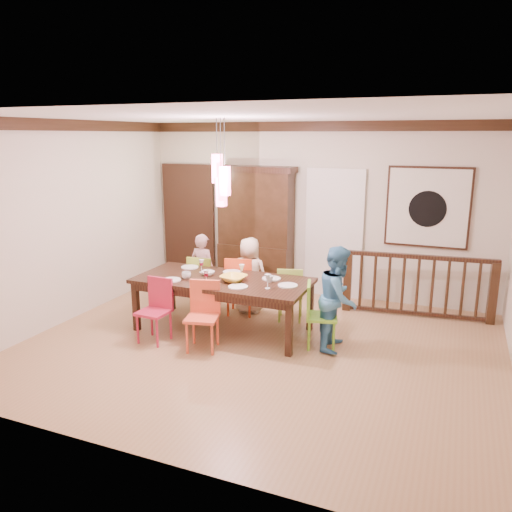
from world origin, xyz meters
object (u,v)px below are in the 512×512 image
at_px(chair_end_right, 322,311).
at_px(person_end_right, 338,298).
at_px(person_far_mid, 250,275).
at_px(china_hutch, 256,229).
at_px(chair_far_left, 204,278).
at_px(balustrade, 418,285).
at_px(person_far_left, 203,270).
at_px(dining_table, 223,284).

relative_size(chair_end_right, person_end_right, 0.64).
bearing_deg(person_far_mid, china_hutch, -74.50).
xyz_separation_m(chair_far_left, person_end_right, (2.29, -0.67, 0.17)).
relative_size(china_hutch, balustrade, 0.98).
xyz_separation_m(chair_end_right, china_hutch, (-1.73, 1.98, 0.60)).
height_order(person_far_left, person_end_right, person_end_right).
xyz_separation_m(dining_table, person_far_mid, (0.05, 0.83, -0.09)).
bearing_deg(person_far_mid, balustrade, -164.52).
bearing_deg(dining_table, chair_far_left, 134.03).
xyz_separation_m(chair_far_left, person_far_left, (-0.07, 0.10, 0.09)).
relative_size(dining_table, china_hutch, 1.11).
bearing_deg(chair_end_right, person_far_mid, 42.63).
bearing_deg(china_hutch, dining_table, -81.20).
bearing_deg(person_far_mid, chair_far_left, 9.36).
bearing_deg(person_far_mid, person_end_right, 150.62).
relative_size(balustrade, person_end_right, 1.65).
xyz_separation_m(chair_far_left, person_far_mid, (0.72, 0.14, 0.09)).
bearing_deg(person_far_mid, person_far_left, 1.19).
xyz_separation_m(chair_end_right, balustrade, (1.04, 1.64, 0.01)).
bearing_deg(balustrade, chair_end_right, -128.03).
bearing_deg(china_hutch, chair_far_left, -106.56).
distance_m(dining_table, person_far_mid, 0.84).
distance_m(chair_far_left, chair_end_right, 2.23).
height_order(dining_table, chair_end_right, chair_end_right).
distance_m(chair_far_left, china_hutch, 1.43).
relative_size(chair_end_right, person_far_left, 0.72).
height_order(dining_table, chair_far_left, chair_far_left).
xyz_separation_m(dining_table, china_hutch, (-0.30, 1.94, 0.41)).
distance_m(balustrade, person_far_mid, 2.54).
bearing_deg(balustrade, dining_table, -152.82).
height_order(person_far_mid, person_end_right, person_end_right).
bearing_deg(balustrade, person_far_mid, -168.27).
bearing_deg(person_end_right, person_far_left, 70.40).
height_order(chair_end_right, person_far_left, person_far_left).
height_order(chair_far_left, chair_end_right, chair_far_left).
bearing_deg(balustrade, chair_far_left, -169.65).
xyz_separation_m(dining_table, person_far_left, (-0.74, 0.79, -0.09)).
bearing_deg(chair_far_left, chair_end_right, 156.32).
height_order(chair_far_left, person_far_left, person_far_left).
distance_m(china_hutch, balustrade, 2.85).
bearing_deg(balustrade, china_hutch, 167.15).
bearing_deg(person_far_left, person_end_right, 168.58).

